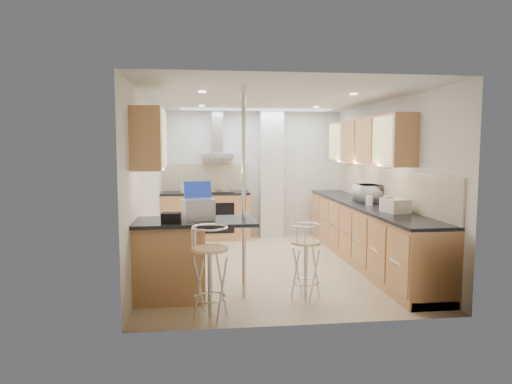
{
  "coord_description": "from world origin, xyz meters",
  "views": [
    {
      "loc": [
        -1.02,
        -6.76,
        1.79
      ],
      "look_at": [
        -0.19,
        0.2,
        1.1
      ],
      "focal_mm": 32.0,
      "sensor_mm": 36.0,
      "label": 1
    }
  ],
  "objects": [
    {
      "name": "peninsula",
      "position": [
        -1.12,
        -1.45,
        0.48
      ],
      "size": [
        1.47,
        0.72,
        0.94
      ],
      "color": "tan",
      "rests_on": "ground"
    },
    {
      "name": "jar_c",
      "position": [
        1.48,
        -0.89,
        1.02
      ],
      "size": [
        0.18,
        0.18,
        0.21
      ],
      "primitive_type": "cylinder",
      "rotation": [
        0.0,
        0.0,
        0.39
      ],
      "color": "#AFA88C",
      "rests_on": "right_counter"
    },
    {
      "name": "bag",
      "position": [
        -1.37,
        -1.62,
        1.0
      ],
      "size": [
        0.22,
        0.17,
        0.11
      ],
      "primitive_type": "cube",
      "rotation": [
        0.0,
        0.0,
        -0.1
      ],
      "color": "black",
      "rests_on": "peninsula"
    },
    {
      "name": "jar_b",
      "position": [
        1.61,
        0.39,
        1.0
      ],
      "size": [
        0.14,
        0.14,
        0.16
      ],
      "primitive_type": "cylinder",
      "rotation": [
        0.0,
        0.0,
        0.31
      ],
      "color": "white",
      "rests_on": "right_counter"
    },
    {
      "name": "bread_bin",
      "position": [
        1.54,
        -1.0,
        1.01
      ],
      "size": [
        0.33,
        0.39,
        0.18
      ],
      "primitive_type": "cube",
      "rotation": [
        0.0,
        0.0,
        0.17
      ],
      "color": "white",
      "rests_on": "right_counter"
    },
    {
      "name": "kettle",
      "position": [
        -1.36,
        2.0,
        1.03
      ],
      "size": [
        0.16,
        0.16,
        0.21
      ],
      "primitive_type": "cylinder",
      "color": "silver",
      "rests_on": "back_counter"
    },
    {
      "name": "bar_stool_end",
      "position": [
        0.18,
        -1.61,
        0.45
      ],
      "size": [
        0.47,
        0.47,
        0.9
      ],
      "primitive_type": null,
      "rotation": [
        0.0,
        0.0,
        1.24
      ],
      "color": "#DCBC76",
      "rests_on": "ground"
    },
    {
      "name": "room_shell",
      "position": [
        0.32,
        0.38,
        1.54
      ],
      "size": [
        3.64,
        4.84,
        2.51
      ],
      "color": "white",
      "rests_on": "ground"
    },
    {
      "name": "back_counter",
      "position": [
        -0.95,
        2.1,
        0.46
      ],
      "size": [
        1.7,
        0.63,
        0.92
      ],
      "color": "tan",
      "rests_on": "ground"
    },
    {
      "name": "jar_d",
      "position": [
        1.47,
        -0.23,
        0.99
      ],
      "size": [
        0.11,
        0.11,
        0.14
      ],
      "primitive_type": "cylinder",
      "rotation": [
        0.0,
        0.0,
        -0.14
      ],
      "color": "white",
      "rests_on": "right_counter"
    },
    {
      "name": "right_counter",
      "position": [
        1.5,
        0.0,
        0.46
      ],
      "size": [
        0.63,
        4.4,
        0.92
      ],
      "color": "tan",
      "rests_on": "ground"
    },
    {
      "name": "jar_a",
      "position": [
        1.6,
        0.48,
        1.01
      ],
      "size": [
        0.15,
        0.15,
        0.18
      ],
      "primitive_type": "cylinder",
      "rotation": [
        0.0,
        0.0,
        -0.32
      ],
      "color": "white",
      "rests_on": "right_counter"
    },
    {
      "name": "ground",
      "position": [
        0.0,
        0.0,
        0.0
      ],
      "size": [
        4.8,
        4.8,
        0.0
      ],
      "primitive_type": "plane",
      "color": "tan",
      "rests_on": "ground"
    },
    {
      "name": "laptop",
      "position": [
        -1.07,
        -1.41,
        1.06
      ],
      "size": [
        0.41,
        0.35,
        0.24
      ],
      "primitive_type": "cube",
      "rotation": [
        0.0,
        0.0,
        0.27
      ],
      "color": "#A5A8AD",
      "rests_on": "peninsula"
    },
    {
      "name": "bar_stool_near",
      "position": [
        -0.95,
        -2.1,
        0.49
      ],
      "size": [
        0.42,
        0.42,
        0.98
      ],
      "primitive_type": null,
      "rotation": [
        0.0,
        0.0,
        -0.03
      ],
      "color": "#DCBC76",
      "rests_on": "ground"
    },
    {
      "name": "microwave",
      "position": [
        1.61,
        0.18,
        1.06
      ],
      "size": [
        0.38,
        0.52,
        0.27
      ],
      "primitive_type": "imported",
      "rotation": [
        0.0,
        0.0,
        1.67
      ],
      "color": "white",
      "rests_on": "right_counter"
    }
  ]
}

